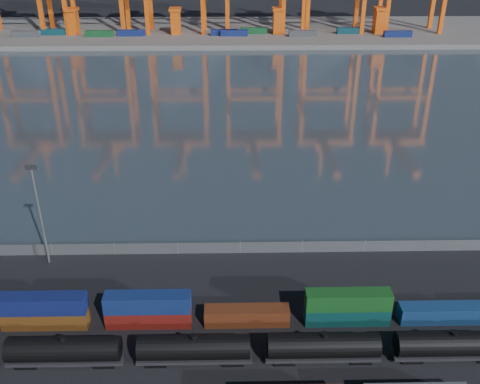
{
  "coord_description": "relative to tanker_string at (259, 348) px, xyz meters",
  "views": [
    {
      "loc": [
        -1.45,
        -43.95,
        48.08
      ],
      "look_at": [
        0.0,
        30.0,
        10.0
      ],
      "focal_mm": 40.0,
      "sensor_mm": 36.0,
      "label": 1
    }
  ],
  "objects": [
    {
      "name": "harbor_water",
      "position": [
        -1.75,
        100.64,
        -2.14
      ],
      "size": [
        700.0,
        700.0,
        0.0
      ],
      "primitive_type": "plane",
      "color": "#2A363E",
      "rests_on": "ground"
    },
    {
      "name": "far_quay",
      "position": [
        -1.75,
        205.64,
        -1.15
      ],
      "size": [
        700.0,
        70.0,
        2.0
      ],
      "primitive_type": "cube",
      "color": "#514F4C",
      "rests_on": "ground"
    },
    {
      "name": "container_row_north",
      "position": [
        -1.33,
        6.95,
        -0.27
      ],
      "size": [
        126.93,
        2.28,
        4.86
      ],
      "color": "navy",
      "rests_on": "ground"
    },
    {
      "name": "tanker_string",
      "position": [
        0.0,
        0.0,
        0.0
      ],
      "size": [
        91.42,
        2.99,
        4.28
      ],
      "color": "black",
      "rests_on": "ground"
    },
    {
      "name": "waterfront_fence",
      "position": [
        -1.75,
        23.64,
        -1.14
      ],
      "size": [
        160.12,
        0.12,
        2.2
      ],
      "color": "#595B5E",
      "rests_on": "ground"
    },
    {
      "name": "yard_light_mast",
      "position": [
        -31.75,
        21.64,
        7.15
      ],
      "size": [
        1.6,
        0.4,
        16.6
      ],
      "color": "slate",
      "rests_on": "ground"
    },
    {
      "name": "quay_containers",
      "position": [
        -12.74,
        191.1,
        1.15
      ],
      "size": [
        172.58,
        10.99,
        2.6
      ],
      "color": "navy",
      "rests_on": "far_quay"
    },
    {
      "name": "straddle_carriers",
      "position": [
        -4.25,
        195.64,
        5.67
      ],
      "size": [
        140.0,
        7.0,
        11.1
      ],
      "color": "#EF5710",
      "rests_on": "far_quay"
    }
  ]
}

